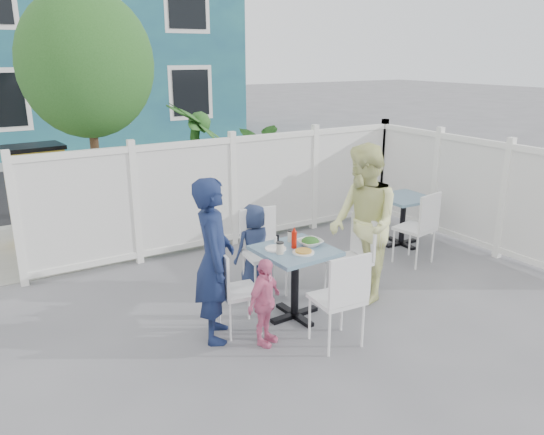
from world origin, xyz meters
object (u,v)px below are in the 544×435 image
utility_cabinet (39,196)px  chair_near (342,293)px  man (214,260)px  main_table (295,265)px  toddler (264,302)px  chair_right (354,252)px  woman (363,224)px  chair_back (262,244)px  spare_table (404,208)px  boy (254,246)px  chair_left (232,285)px

utility_cabinet → chair_near: size_ratio=1.44×
utility_cabinet → man: bearing=-80.7°
main_table → toddler: size_ratio=0.89×
chair_near → man: man is taller
chair_right → woman: 0.35m
chair_back → man: size_ratio=0.61×
chair_near → man: size_ratio=0.60×
utility_cabinet → man: 4.07m
spare_table → toddler: 3.47m
spare_table → chair_right: bearing=-150.1°
spare_table → chair_back: 2.59m
utility_cabinet → chair_right: 4.83m
utility_cabinet → boy: bearing=-63.1°
woman → utility_cabinet: bearing=-126.3°
man → boy: bearing=-22.6°
toddler → chair_right: bearing=-13.4°
main_table → boy: boy is taller
utility_cabinet → man: (1.02, -3.94, 0.12)m
chair_back → chair_near: 1.52m
boy → toddler: size_ratio=1.17×
chair_left → man: size_ratio=0.54×
utility_cabinet → chair_right: utility_cabinet is taller
chair_left → boy: size_ratio=0.86×
toddler → boy: bearing=37.1°
spare_table → boy: 2.61m
spare_table → woman: 2.04m
spare_table → toddler: toddler is taller
woman → toddler: 1.57m
spare_table → chair_left: 3.48m
woman → chair_near: bearing=-31.0°
utility_cabinet → main_table: 4.44m
chair_left → toddler: size_ratio=1.00×
chair_right → utility_cabinet: bearing=38.3°
chair_right → chair_near: size_ratio=0.99×
chair_near → man: (-0.94, 0.81, 0.25)m
main_table → toddler: 0.66m
boy → toddler: bearing=58.3°
spare_table → chair_near: 3.16m
main_table → chair_right: chair_right is taller
man → woman: size_ratio=0.91×
chair_left → man: bearing=-81.7°
chair_back → chair_right: bearing=145.7°
utility_cabinet → woman: size_ratio=0.78×
man → boy: man is taller
main_table → chair_left: chair_left is taller
utility_cabinet → main_table: (1.92, -4.01, -0.10)m
chair_right → chair_back: bearing=51.5°
chair_near → boy: size_ratio=0.94×
toddler → woman: bearing=-15.7°
main_table → chair_near: chair_near is taller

